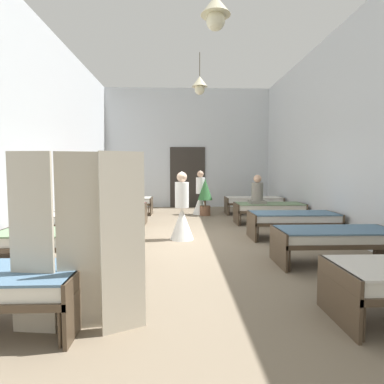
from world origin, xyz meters
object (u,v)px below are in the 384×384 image
at_px(bed_left_row_1, 58,240).
at_px(bed_right_row_2, 293,219).
at_px(bed_left_row_2, 92,220).
at_px(bed_left_row_4, 124,202).
at_px(patient_seated_primary, 257,193).
at_px(potted_plant, 205,193).
at_px(nurse_mid_aisle, 182,215).
at_px(privacy_screen, 78,242).
at_px(bed_right_row_1, 336,237).
at_px(bed_right_row_4, 253,201).
at_px(nurse_near_aisle, 200,199).
at_px(bed_right_row_3, 269,208).
at_px(bed_left_row_3, 111,209).

bearing_deg(bed_left_row_1, bed_right_row_2, 23.34).
bearing_deg(bed_left_row_2, bed_left_row_4, 90.00).
xyz_separation_m(bed_left_row_4, patient_seated_primary, (4.05, -1.94, 0.43)).
bearing_deg(patient_seated_primary, potted_plant, 129.08).
height_order(nurse_mid_aisle, potted_plant, nurse_mid_aisle).
bearing_deg(potted_plant, privacy_screen, -103.57).
relative_size(bed_left_row_2, bed_left_row_4, 1.00).
height_order(bed_right_row_1, nurse_mid_aisle, nurse_mid_aisle).
bearing_deg(privacy_screen, bed_left_row_1, 106.14).
xyz_separation_m(bed_right_row_4, nurse_near_aisle, (-1.82, -0.02, 0.09)).
xyz_separation_m(bed_right_row_1, bed_right_row_2, (0.00, 1.90, 0.00)).
distance_m(bed_right_row_3, bed_left_row_4, 4.79).
bearing_deg(nurse_mid_aisle, bed_left_row_4, -4.82).
bearing_deg(bed_left_row_1, bed_left_row_4, 90.00).
bearing_deg(bed_left_row_4, potted_plant, -6.37).
height_order(bed_right_row_3, bed_right_row_4, same).
distance_m(bed_right_row_2, bed_right_row_4, 3.80).
xyz_separation_m(bed_left_row_1, potted_plant, (2.72, 5.40, 0.29)).
distance_m(bed_right_row_4, privacy_screen, 8.41).
bearing_deg(potted_plant, bed_left_row_2, -127.94).
bearing_deg(bed_left_row_3, patient_seated_primary, -0.56).
xyz_separation_m(bed_right_row_2, nurse_mid_aisle, (-2.46, -0.01, 0.09)).
xyz_separation_m(bed_left_row_3, patient_seated_primary, (4.05, -0.04, 0.43)).
bearing_deg(bed_left_row_2, bed_right_row_1, -23.34).
xyz_separation_m(bed_left_row_4, nurse_near_aisle, (2.59, -0.02, 0.09)).
bearing_deg(bed_left_row_2, bed_left_row_3, 90.00).
bearing_deg(bed_right_row_1, bed_left_row_2, 156.66).
bearing_deg(potted_plant, nurse_near_aisle, 116.16).
relative_size(bed_left_row_4, bed_right_row_4, 1.00).
relative_size(patient_seated_primary, potted_plant, 0.66).
relative_size(bed_right_row_4, potted_plant, 1.57).
bearing_deg(patient_seated_primary, bed_left_row_2, -155.34).
height_order(bed_left_row_1, bed_left_row_3, same).
bearing_deg(bed_right_row_1, nurse_mid_aisle, 142.51).
xyz_separation_m(bed_right_row_3, bed_left_row_4, (-4.40, 1.90, 0.00)).
xyz_separation_m(bed_left_row_4, bed_right_row_4, (4.40, 0.00, 0.00)).
xyz_separation_m(bed_left_row_3, bed_right_row_4, (4.40, 1.90, 0.00)).
height_order(bed_left_row_1, potted_plant, potted_plant).
xyz_separation_m(bed_left_row_1, bed_left_row_2, (0.00, 1.90, 0.00)).
xyz_separation_m(bed_left_row_2, nurse_mid_aisle, (1.94, -0.01, 0.09)).
height_order(bed_left_row_1, nurse_mid_aisle, nurse_mid_aisle).
xyz_separation_m(bed_left_row_2, bed_left_row_4, (0.00, 3.80, 0.00)).
xyz_separation_m(nurse_near_aisle, nurse_mid_aisle, (-0.64, -3.79, 0.00)).
distance_m(bed_right_row_1, nurse_mid_aisle, 3.10).
relative_size(bed_right_row_2, nurse_near_aisle, 1.28).
distance_m(bed_left_row_2, bed_right_row_4, 5.82).
bearing_deg(patient_seated_primary, bed_right_row_1, -84.68).
relative_size(bed_right_row_1, bed_left_row_2, 1.00).
relative_size(bed_left_row_1, bed_right_row_2, 1.00).
relative_size(bed_right_row_1, potted_plant, 1.57).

